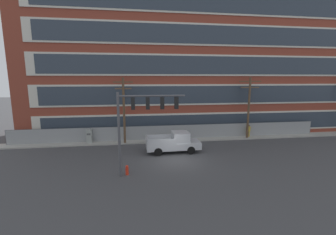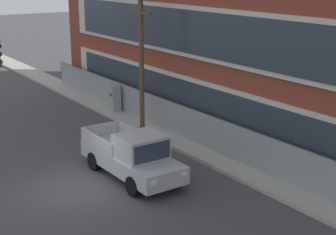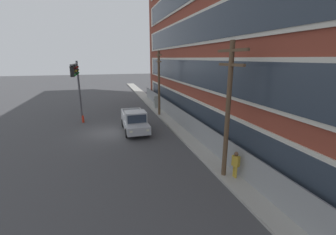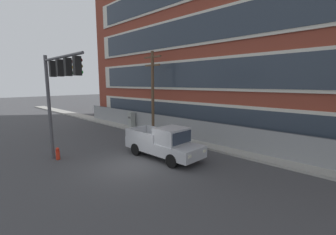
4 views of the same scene
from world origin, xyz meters
TOP-DOWN VIEW (x-y plane):
  - ground_plane at (0.00, 0.00)m, footprint 160.00×160.00m
  - sidewalk_building_side at (0.00, 6.82)m, footprint 80.00×1.76m
  - chain_link_fence at (0.84, 7.16)m, footprint 37.29×0.06m
  - pickup_truck_silver at (0.28, 2.56)m, footprint 5.51×2.14m
  - utility_pole_near_corner at (-4.83, 6.17)m, footprint 2.12×0.26m
  - electrical_cabinet at (-8.84, 6.71)m, footprint 0.60×0.55m

SIDE VIEW (x-z plane):
  - ground_plane at x=0.00m, z-range 0.00..0.00m
  - sidewalk_building_side at x=0.00m, z-range 0.00..0.16m
  - electrical_cabinet at x=-8.84m, z-range 0.00..1.74m
  - chain_link_fence at x=0.84m, z-range 0.02..1.85m
  - pickup_truck_silver at x=0.28m, z-range -0.07..1.99m
  - utility_pole_near_corner at x=-4.83m, z-range 0.39..7.90m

